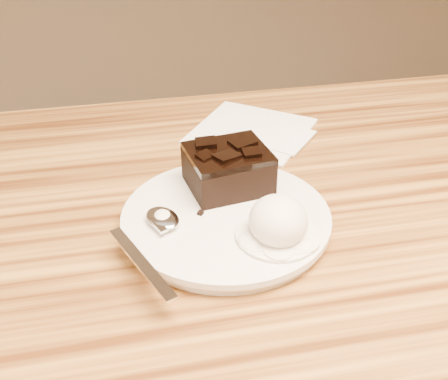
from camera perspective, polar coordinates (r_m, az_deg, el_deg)
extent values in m
cylinder|color=white|center=(0.57, 0.21, -3.16)|extent=(0.22, 0.22, 0.02)
cube|color=black|center=(0.60, 0.41, 1.96)|extent=(0.09, 0.08, 0.04)
ellipsoid|color=white|center=(0.53, 5.62, -3.17)|extent=(0.06, 0.06, 0.05)
cylinder|color=silver|center=(0.54, 5.51, -4.73)|extent=(0.08, 0.08, 0.00)
cube|color=white|center=(0.76, 2.80, 6.21)|extent=(0.20, 0.20, 0.01)
cube|color=black|center=(0.56, -2.44, -2.38)|extent=(0.01, 0.01, 0.00)
cube|color=black|center=(0.56, 3.29, -2.81)|extent=(0.01, 0.01, 0.00)
cube|color=black|center=(0.54, 2.04, -4.11)|extent=(0.01, 0.01, 0.00)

